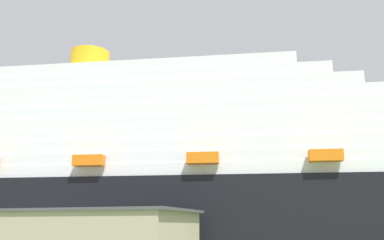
% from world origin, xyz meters
% --- Properties ---
extents(cruise_ship, '(304.81, 59.53, 69.09)m').
position_xyz_m(cruise_ship, '(-2.55, 60.70, 20.31)').
color(cruise_ship, black).
rests_on(cruise_ship, ground_plane).
extents(terminal_building, '(55.70, 30.12, 8.85)m').
position_xyz_m(terminal_building, '(-24.03, 26.51, 4.45)').
color(terminal_building, '#B7A88C').
rests_on(terminal_building, ground_plane).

